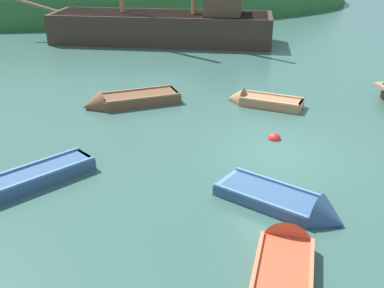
{
  "coord_description": "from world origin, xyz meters",
  "views": [
    {
      "loc": [
        -4.81,
        -12.09,
        6.26
      ],
      "look_at": [
        -2.59,
        0.72,
        0.23
      ],
      "focal_mm": 42.58,
      "sensor_mm": 36.0,
      "label": 1
    }
  ],
  "objects_px": {
    "sailing_ship": "(164,31)",
    "rowboat_outer_right": "(284,267)",
    "rowboat_near_dock": "(20,184)",
    "buoy_red": "(274,139)",
    "rowboat_portside": "(260,102)",
    "rowboat_outer_left": "(125,102)",
    "rowboat_far": "(291,206)"
  },
  "relations": [
    {
      "from": "sailing_ship",
      "to": "rowboat_outer_left",
      "type": "distance_m",
      "value": 11.65
    },
    {
      "from": "rowboat_outer_left",
      "to": "rowboat_far",
      "type": "relative_size",
      "value": 1.25
    },
    {
      "from": "rowboat_portside",
      "to": "buoy_red",
      "type": "height_order",
      "value": "rowboat_portside"
    },
    {
      "from": "rowboat_far",
      "to": "rowboat_portside",
      "type": "height_order",
      "value": "rowboat_far"
    },
    {
      "from": "rowboat_portside",
      "to": "rowboat_outer_right",
      "type": "bearing_deg",
      "value": 108.86
    },
    {
      "from": "sailing_ship",
      "to": "rowboat_portside",
      "type": "relative_size",
      "value": 5.28
    },
    {
      "from": "rowboat_outer_right",
      "to": "buoy_red",
      "type": "relative_size",
      "value": 9.12
    },
    {
      "from": "rowboat_near_dock",
      "to": "rowboat_outer_right",
      "type": "xyz_separation_m",
      "value": [
        5.84,
        -4.37,
        -0.04
      ]
    },
    {
      "from": "rowboat_near_dock",
      "to": "rowboat_outer_left",
      "type": "xyz_separation_m",
      "value": [
        3.03,
        6.13,
        0.01
      ]
    },
    {
      "from": "rowboat_outer_right",
      "to": "rowboat_outer_left",
      "type": "bearing_deg",
      "value": 39.63
    },
    {
      "from": "rowboat_near_dock",
      "to": "rowboat_far",
      "type": "height_order",
      "value": "rowboat_far"
    },
    {
      "from": "rowboat_near_dock",
      "to": "rowboat_outer_left",
      "type": "distance_m",
      "value": 6.84
    },
    {
      "from": "rowboat_near_dock",
      "to": "buoy_red",
      "type": "distance_m",
      "value": 8.07
    },
    {
      "from": "sailing_ship",
      "to": "rowboat_outer_right",
      "type": "xyz_separation_m",
      "value": [
        -0.1,
        -21.78,
        -0.6
      ]
    },
    {
      "from": "sailing_ship",
      "to": "rowboat_far",
      "type": "bearing_deg",
      "value": 109.61
    },
    {
      "from": "sailing_ship",
      "to": "rowboat_outer_right",
      "type": "bearing_deg",
      "value": 106.83
    },
    {
      "from": "rowboat_portside",
      "to": "rowboat_outer_left",
      "type": "bearing_deg",
      "value": 24.08
    },
    {
      "from": "rowboat_far",
      "to": "rowboat_portside",
      "type": "xyz_separation_m",
      "value": [
        1.56,
        7.48,
        0.02
      ]
    },
    {
      "from": "rowboat_near_dock",
      "to": "buoy_red",
      "type": "height_order",
      "value": "rowboat_near_dock"
    },
    {
      "from": "rowboat_far",
      "to": "rowboat_portside",
      "type": "bearing_deg",
      "value": 124.48
    },
    {
      "from": "rowboat_outer_right",
      "to": "buoy_red",
      "type": "distance_m",
      "value": 6.6
    },
    {
      "from": "rowboat_outer_left",
      "to": "rowboat_portside",
      "type": "bearing_deg",
      "value": 159.96
    },
    {
      "from": "rowboat_outer_left",
      "to": "rowboat_far",
      "type": "bearing_deg",
      "value": 103.73
    },
    {
      "from": "rowboat_near_dock",
      "to": "buoy_red",
      "type": "bearing_deg",
      "value": 160.48
    },
    {
      "from": "rowboat_outer_right",
      "to": "rowboat_far",
      "type": "bearing_deg",
      "value": 0.34
    },
    {
      "from": "sailing_ship",
      "to": "rowboat_outer_left",
      "type": "xyz_separation_m",
      "value": [
        -2.91,
        -11.27,
        -0.54
      ]
    },
    {
      "from": "rowboat_near_dock",
      "to": "rowboat_far",
      "type": "xyz_separation_m",
      "value": [
        6.81,
        -2.23,
        -0.04
      ]
    },
    {
      "from": "rowboat_near_dock",
      "to": "rowboat_outer_right",
      "type": "distance_m",
      "value": 7.3
    },
    {
      "from": "rowboat_near_dock",
      "to": "buoy_red",
      "type": "relative_size",
      "value": 8.66
    },
    {
      "from": "sailing_ship",
      "to": "rowboat_outer_right",
      "type": "height_order",
      "value": "sailing_ship"
    },
    {
      "from": "rowboat_portside",
      "to": "buoy_red",
      "type": "bearing_deg",
      "value": 114.45
    },
    {
      "from": "rowboat_portside",
      "to": "rowboat_outer_right",
      "type": "distance_m",
      "value": 9.94
    }
  ]
}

